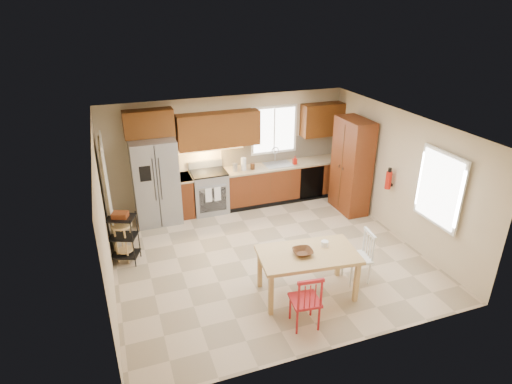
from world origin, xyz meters
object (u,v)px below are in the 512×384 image
object	(u,v)px
pantry	(352,166)
bar_stool	(124,242)
table_jar	(325,245)
range_stove	(209,192)
refrigerator	(156,181)
chair_white	(357,257)
fire_extinguisher	(388,180)
table_bowl	(303,254)
utility_cart	(124,239)
soap_bottle	(295,160)
chair_red	(305,299)
dining_table	(307,274)

from	to	relation	value
pantry	bar_stool	xyz separation A→B (m)	(-4.93, -0.46, -0.68)
table_jar	bar_stool	xyz separation A→B (m)	(-3.03, 1.91, -0.42)
range_stove	refrigerator	bearing A→B (deg)	-177.01
range_stove	table_jar	world-z (taller)	range_stove
pantry	chair_white	bearing A→B (deg)	-118.18
fire_extinguisher	bar_stool	xyz separation A→B (m)	(-5.13, 0.59, -0.73)
table_bowl	utility_cart	bearing A→B (deg)	142.98
chair_white	soap_bottle	bearing A→B (deg)	0.70
range_stove	chair_red	xyz separation A→B (m)	(0.39, -4.10, -0.01)
fire_extinguisher	bar_stool	distance (m)	5.21
soap_bottle	bar_stool	bearing A→B (deg)	-161.16
range_stove	table_bowl	bearing A→B (deg)	-79.46
table_bowl	chair_white	bearing A→B (deg)	2.74
refrigerator	fire_extinguisher	distance (m)	4.76
refrigerator	table_bowl	size ratio (longest dim) A/B	5.82
fire_extinguisher	table_jar	world-z (taller)	fire_extinguisher
fire_extinguisher	table_jar	size ratio (longest dim) A/B	2.76
soap_bottle	chair_white	bearing A→B (deg)	-95.90
pantry	table_bowl	size ratio (longest dim) A/B	6.71
soap_bottle	table_bowl	world-z (taller)	soap_bottle
soap_bottle	chair_red	size ratio (longest dim) A/B	0.21
dining_table	chair_white	xyz separation A→B (m)	(0.95, 0.05, 0.08)
range_stove	bar_stool	xyz separation A→B (m)	(-1.95, -1.44, -0.09)
chair_white	table_bowl	size ratio (longest dim) A/B	2.90
soap_bottle	fire_extinguisher	world-z (taller)	fire_extinguisher
pantry	bar_stool	size ratio (longest dim) A/B	2.81
table_jar	pantry	bearing A→B (deg)	51.17
dining_table	utility_cart	size ratio (longest dim) A/B	1.63
dining_table	utility_cart	distance (m)	3.32
table_bowl	refrigerator	bearing A→B (deg)	117.87
fire_extinguisher	utility_cart	world-z (taller)	fire_extinguisher
range_stove	chair_red	bearing A→B (deg)	-84.59
soap_bottle	utility_cart	size ratio (longest dim) A/B	0.20
soap_bottle	fire_extinguisher	bearing A→B (deg)	-59.47
bar_stool	chair_white	bearing A→B (deg)	-11.05
soap_bottle	bar_stool	distance (m)	4.25
pantry	table_bowl	bearing A→B (deg)	-133.53
dining_table	range_stove	bearing A→B (deg)	108.68
pantry	utility_cart	distance (m)	4.99
fire_extinguisher	dining_table	size ratio (longest dim) A/B	0.23
refrigerator	bar_stool	distance (m)	1.69
range_stove	table_bowl	xyz separation A→B (m)	(0.64, -3.45, 0.30)
chair_red	bar_stool	bearing A→B (deg)	137.97
soap_bottle	pantry	xyz separation A→B (m)	(0.95, -0.90, 0.05)
fire_extinguisher	table_jar	distance (m)	2.50
soap_bottle	pantry	bearing A→B (deg)	-43.45
utility_cart	soap_bottle	bearing A→B (deg)	40.84
dining_table	chair_red	xyz separation A→B (m)	(-0.35, -0.65, 0.08)
range_stove	pantry	bearing A→B (deg)	-18.29
fire_extinguisher	chair_white	size ratio (longest dim) A/B	0.40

